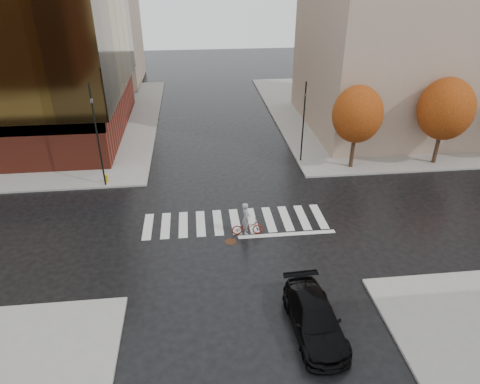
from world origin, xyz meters
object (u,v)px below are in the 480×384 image
object	(u,v)px
sedan	(315,318)
fire_hydrant	(107,178)
traffic_light_ne	(304,118)
traffic_light_nw	(96,129)
cyclist	(247,224)

from	to	relation	value
sedan	fire_hydrant	bearing A→B (deg)	123.67
fire_hydrant	traffic_light_ne	bearing A→B (deg)	8.49
sedan	traffic_light_nw	size ratio (longest dim) A/B	0.67
cyclist	traffic_light_nw	bearing A→B (deg)	53.61
cyclist	fire_hydrant	distance (m)	12.26
traffic_light_ne	fire_hydrant	world-z (taller)	traffic_light_ne
sedan	cyclist	world-z (taller)	cyclist
fire_hydrant	sedan	bearing A→B (deg)	-53.65
fire_hydrant	traffic_light_nw	bearing A→B (deg)	-96.61
traffic_light_nw	traffic_light_ne	world-z (taller)	traffic_light_nw
sedan	fire_hydrant	size ratio (longest dim) A/B	7.51
traffic_light_nw	sedan	bearing A→B (deg)	53.96
sedan	traffic_light_ne	world-z (taller)	traffic_light_ne
cyclist	traffic_light_nw	size ratio (longest dim) A/B	0.29
cyclist	traffic_light_ne	xyz separation A→B (m)	(5.73, 10.00, 3.03)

